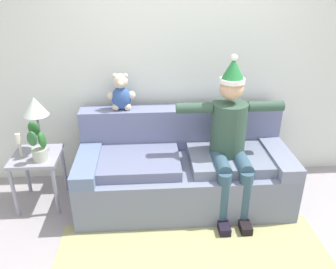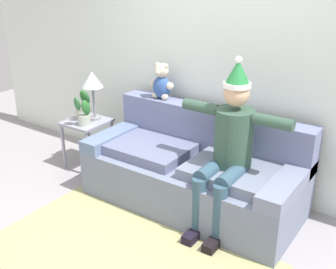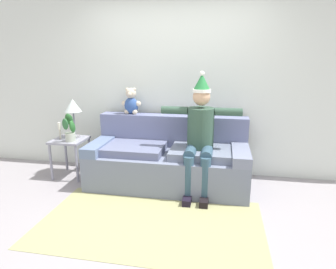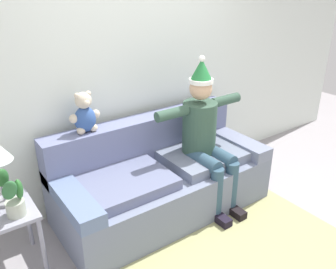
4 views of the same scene
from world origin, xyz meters
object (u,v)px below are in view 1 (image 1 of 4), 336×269
at_px(teddy_bear, 121,94).
at_px(potted_plant, 38,144).
at_px(candle_tall, 19,142).
at_px(person_seated, 230,136).
at_px(couch, 183,168).
at_px(side_table, 37,164).
at_px(table_lamp, 35,109).

bearing_deg(teddy_bear, potted_plant, -152.23).
height_order(potted_plant, candle_tall, potted_plant).
relative_size(person_seated, teddy_bear, 4.02).
bearing_deg(teddy_bear, couch, -25.55).
distance_m(person_seated, candle_tall, 2.02).
height_order(couch, potted_plant, potted_plant).
relative_size(couch, person_seated, 1.37).
height_order(couch, person_seated, person_seated).
bearing_deg(potted_plant, teddy_bear, 27.77).
relative_size(side_table, potted_plant, 1.39).
bearing_deg(teddy_bear, side_table, -160.32).
relative_size(couch, candle_tall, 8.66).
bearing_deg(person_seated, candle_tall, 175.98).
xyz_separation_m(couch, teddy_bear, (-0.61, 0.29, 0.73)).
bearing_deg(candle_tall, person_seated, -4.02).
relative_size(couch, table_lamp, 3.73).
bearing_deg(side_table, person_seated, -4.89).
bearing_deg(candle_tall, table_lamp, 33.77).
distance_m(side_table, table_lamp, 0.55).
relative_size(table_lamp, candle_tall, 2.32).
height_order(person_seated, teddy_bear, person_seated).
bearing_deg(table_lamp, candle_tall, -146.23).
relative_size(couch, side_table, 3.76).
bearing_deg(potted_plant, candle_tall, 157.55).
bearing_deg(candle_tall, potted_plant, -22.45).
bearing_deg(person_seated, side_table, 175.11).
height_order(table_lamp, potted_plant, table_lamp).
distance_m(couch, candle_tall, 1.63).
distance_m(teddy_bear, potted_plant, 0.94).
bearing_deg(couch, teddy_bear, 154.45).
bearing_deg(person_seated, couch, 157.97).
height_order(teddy_bear, table_lamp, teddy_bear).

